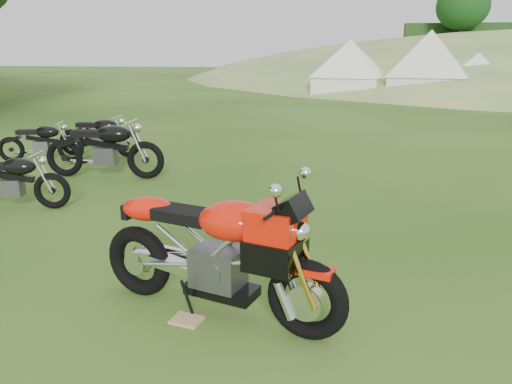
% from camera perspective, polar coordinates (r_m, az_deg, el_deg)
% --- Properties ---
extents(ground, '(120.00, 120.00, 0.00)m').
position_cam_1_polar(ground, '(5.54, -0.88, -7.79)').
color(ground, '#20400D').
rests_on(ground, ground).
extents(sport_motorcycle, '(2.30, 1.19, 1.34)m').
position_cam_1_polar(sport_motorcycle, '(4.24, -4.67, -5.77)').
color(sport_motorcycle, red).
rests_on(sport_motorcycle, ground).
extents(plywood_board, '(0.29, 0.25, 0.02)m').
position_cam_1_polar(plywood_board, '(4.44, -7.92, -14.27)').
color(plywood_board, tan).
rests_on(plywood_board, ground).
extents(vintage_moto_a, '(1.71, 0.63, 0.88)m').
position_cam_1_polar(vintage_moto_a, '(7.98, -26.32, 1.30)').
color(vintage_moto_a, black).
rests_on(vintage_moto_a, ground).
extents(vintage_moto_b, '(1.78, 0.42, 0.93)m').
position_cam_1_polar(vintage_moto_b, '(11.30, -17.53, 6.26)').
color(vintage_moto_b, black).
rests_on(vintage_moto_b, ground).
extents(vintage_moto_c, '(2.14, 0.58, 1.11)m').
position_cam_1_polar(vintage_moto_c, '(9.30, -17.00, 4.90)').
color(vintage_moto_c, black).
rests_on(vintage_moto_c, ground).
extents(vintage_moto_d, '(1.70, 0.77, 0.87)m').
position_cam_1_polar(vintage_moto_d, '(11.10, -23.44, 5.35)').
color(vintage_moto_d, black).
rests_on(vintage_moto_d, ground).
extents(tent_left, '(3.64, 3.64, 2.68)m').
position_cam_1_polar(tent_left, '(25.65, 10.64, 13.74)').
color(tent_left, white).
rests_on(tent_left, ground).
extents(tent_mid, '(4.00, 4.00, 2.91)m').
position_cam_1_polar(tent_mid, '(25.37, 19.14, 13.39)').
color(tent_mid, silver).
rests_on(tent_mid, ground).
extents(tent_right, '(3.22, 3.22, 2.28)m').
position_cam_1_polar(tent_right, '(26.49, 23.93, 12.31)').
color(tent_right, beige).
rests_on(tent_right, ground).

